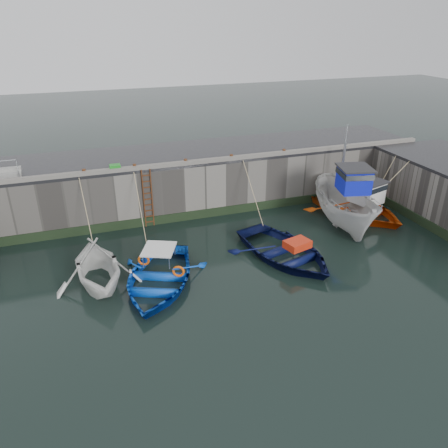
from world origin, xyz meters
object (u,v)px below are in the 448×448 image
object	(u,v)px
boat_near_blue	(158,284)
bollard_b	(135,167)
boat_far_white	(346,206)
boat_far_orange	(356,207)
boat_near_white	(99,283)
boat_near_navy	(284,257)
bollard_c	(186,162)
bollard_e	(284,152)
ladder	(148,199)
fish_crate	(115,168)
bollard_d	(231,157)
bollard_a	(84,172)

from	to	relation	value
boat_near_blue	bollard_b	xyz separation A→B (m)	(0.20, 6.13, 3.30)
boat_far_white	boat_far_orange	bearing A→B (deg)	49.54
boat_near_white	boat_near_navy	distance (m)	8.48
bollard_c	bollard_e	xyz separation A→B (m)	(5.80, 0.00, 0.00)
bollard_c	boat_far_white	bearing A→B (deg)	-24.63
boat_near_blue	bollard_e	xyz separation A→B (m)	(8.70, 6.13, 3.30)
bollard_b	ladder	bearing A→B (deg)	-33.86
bollard_b	bollard_e	xyz separation A→B (m)	(8.50, 0.00, 0.00)
boat_near_navy	boat_far_white	xyz separation A→B (m)	(4.69, 2.19, 1.06)
fish_crate	bollard_e	bearing A→B (deg)	0.57
boat_near_blue	bollard_c	bearing A→B (deg)	88.58
ladder	boat_near_white	distance (m)	6.01
boat_near_blue	boat_far_orange	distance (m)	12.73
boat_far_white	bollard_c	bearing A→B (deg)	169.12
boat_far_white	fish_crate	world-z (taller)	boat_far_white
bollard_e	bollard_b	bearing A→B (deg)	180.00
bollard_e	boat_far_orange	bearing A→B (deg)	-36.12
boat_far_white	bollard_d	size ratio (longest dim) A/B	24.71
boat_near_navy	bollard_a	world-z (taller)	bollard_a
boat_near_white	bollard_e	world-z (taller)	bollard_e
boat_near_white	bollard_c	world-z (taller)	bollard_c
bollard_a	bollard_d	distance (m)	7.80
bollard_d	bollard_e	distance (m)	3.20
boat_near_white	bollard_b	xyz separation A→B (m)	(2.58, 5.24, 3.30)
bollard_a	boat_far_white	bearing A→B (deg)	-15.43
boat_near_navy	bollard_b	world-z (taller)	bollard_b
bollard_a	boat_near_white	bearing A→B (deg)	-90.89
boat_near_white	boat_far_orange	bearing A→B (deg)	5.46
fish_crate	boat_near_white	bearing A→B (deg)	-105.88
boat_far_orange	bollard_b	distance (m)	12.62
bollard_b	bollard_c	distance (m)	2.70
bollard_b	bollard_c	world-z (taller)	same
boat_near_navy	bollard_d	bearing A→B (deg)	80.66
bollard_a	bollard_c	distance (m)	5.20
fish_crate	bollard_b	size ratio (longest dim) A/B	1.92
bollard_a	ladder	bearing A→B (deg)	-6.38
boat_near_blue	bollard_a	bearing A→B (deg)	134.47
boat_near_navy	bollard_b	xyz separation A→B (m)	(-5.88, 5.80, 3.30)
bollard_a	bollard_d	bearing A→B (deg)	0.00
boat_far_white	bollard_b	world-z (taller)	boat_far_white
boat_near_white	bollard_a	world-z (taller)	bollard_a
boat_near_white	bollard_b	bearing A→B (deg)	58.85
ladder	fish_crate	distance (m)	2.31
bollard_b	bollard_d	distance (m)	5.30
boat_near_blue	bollard_e	bearing A→B (deg)	59.06
boat_near_white	boat_near_navy	size ratio (longest dim) A/B	0.79
bollard_c	fish_crate	bearing A→B (deg)	178.98
boat_near_white	bollard_e	xyz separation A→B (m)	(11.08, 5.24, 3.30)
boat_far_orange	boat_near_navy	bearing A→B (deg)	-169.32
boat_near_blue	bollard_d	bearing A→B (deg)	71.99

